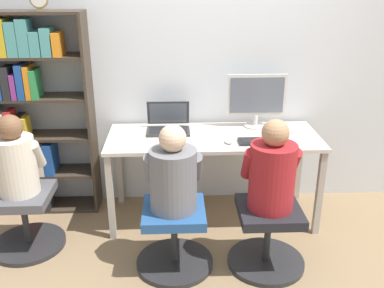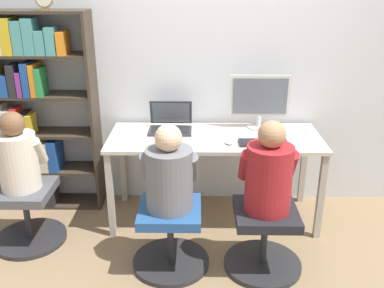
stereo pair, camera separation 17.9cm
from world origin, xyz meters
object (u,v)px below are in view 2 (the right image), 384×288
Objects in this scene: desktop_monitor at (260,100)px; office_chair_left at (264,238)px; person_at_laptop at (169,174)px; office_chair_side at (27,214)px; bookshelf at (34,114)px; person_at_monitor at (269,173)px; person_near_shelf at (18,156)px; keyboard at (263,143)px; laptop at (170,125)px; office_chair_right at (170,236)px.

office_chair_left is (-0.04, -0.91, -0.77)m from desktop_monitor.
person_at_laptop is 1.09× the size of office_chair_side.
bookshelf is (-1.23, 0.88, 0.15)m from person_at_laptop.
person_at_monitor is 1.87m from person_near_shelf.
keyboard is 1.96m from office_chair_side.
office_chair_left is 0.51m from person_at_monitor.
bookshelf reaches higher than person_at_laptop.
laptop is 1.24m from office_chair_left.
office_chair_side is (-1.16, 0.29, 0.00)m from office_chair_right.
person_at_laptop is (0.00, 0.00, 0.50)m from office_chair_right.
desktop_monitor is 1.19m from office_chair_left.
laptop is 0.64× the size of office_chair_left.
keyboard is 0.59× the size of person_at_monitor.
office_chair_left is 0.68m from office_chair_right.
laptop reaches higher than office_chair_left.
person_at_monitor is at bearing -9.24° from office_chair_side.
laptop is 1.00m from office_chair_right.
desktop_monitor is at bearing 50.88° from office_chair_right.
office_chair_side is at bearing 166.14° from office_chair_right.
person_at_laptop is (-0.71, -0.50, -0.04)m from keyboard.
keyboard is at bearing 35.20° from office_chair_right.
person_at_monitor is 1.06× the size of person_at_laptop.
desktop_monitor is 0.45m from keyboard.
bookshelf is (-1.23, 0.89, 0.65)m from office_chair_right.
office_chair_right is at bearing -129.12° from desktop_monitor.
bookshelf is (-1.91, 0.90, 0.13)m from person_at_monitor.
office_chair_side is 0.50m from person_near_shelf.
desktop_monitor reaches higher than office_chair_side.
laptop is at bearing -3.20° from bookshelf.
office_chair_left is at bearing -90.00° from person_at_monitor.
person_near_shelf is (0.07, -0.59, -0.15)m from bookshelf.
office_chair_right is 0.50m from person_at_laptop.
office_chair_right is 0.92× the size of person_at_laptop.
laptop is 0.21× the size of bookshelf.
person_at_laptop is at bearing -13.65° from office_chair_side.
office_chair_left is 1.93m from person_near_shelf.
person_at_monitor reaches higher than office_chair_right.
laptop is 1.10m from person_at_monitor.
desktop_monitor is 1.38m from office_chair_right.
bookshelf is 2.86× the size of person_near_shelf.
person_near_shelf is at bearing 170.63° from person_at_monitor.
laptop is at bearing 25.18° from person_near_shelf.
bookshelf is at bearing 96.61° from person_near_shelf.
office_chair_left is 0.84m from person_at_laptop.
person_at_laptop is 1.20m from person_near_shelf.
office_chair_right is (-0.68, 0.02, 0.00)m from office_chair_left.
office_chair_side is (0.07, -0.60, -0.65)m from bookshelf.
office_chair_right is at bearing -144.80° from keyboard.
laptop is 0.95× the size of keyboard.
office_chair_right is 0.85m from person_at_monitor.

